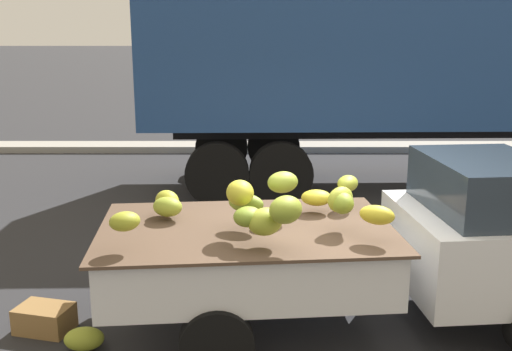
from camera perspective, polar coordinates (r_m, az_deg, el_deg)
ground at (r=6.18m, az=6.39°, el=-14.23°), size 220.00×220.00×0.00m
curb_strip at (r=14.68m, az=2.69°, el=2.75°), size 80.00×0.80×0.16m
pickup_truck at (r=6.13m, az=17.47°, el=-5.97°), size 5.01×2.15×1.70m
semi_trailer at (r=11.68m, az=20.20°, el=11.26°), size 12.06×2.88×3.95m
fallen_banana_bunch_near_tailgate at (r=5.91m, az=-16.11°, el=-14.87°), size 0.39×0.27×0.22m
produce_crate at (r=6.36m, az=-19.58°, el=-12.84°), size 0.59×0.48×0.26m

